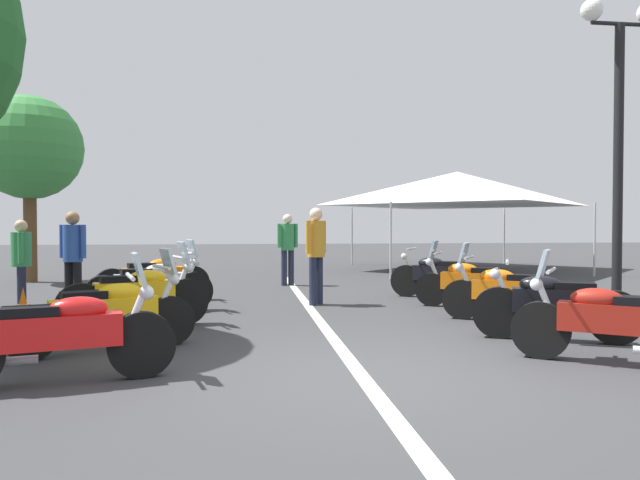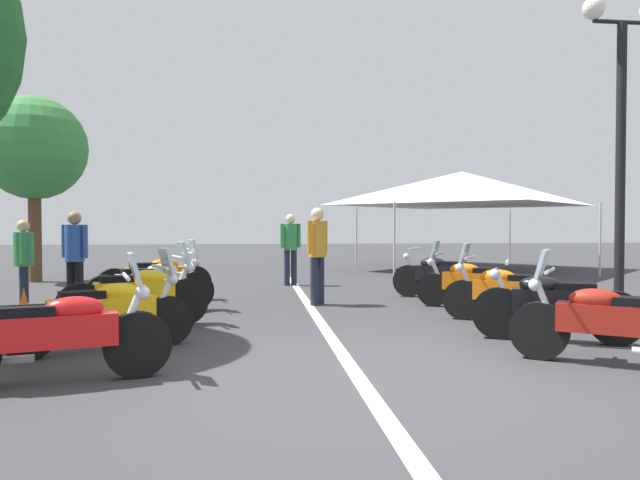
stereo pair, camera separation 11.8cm
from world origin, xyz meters
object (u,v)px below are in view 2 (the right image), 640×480
motorcycle_left_row_2 (137,295)px  motorcycle_right_row_1 (554,305)px  traffic_cone_0 (24,310)px  motorcycle_right_row_0 (611,322)px  motorcycle_left_row_1 (105,313)px  event_tent (462,189)px  motorcycle_left_row_0 (57,334)px  bystander_3 (24,258)px  motorcycle_right_row_3 (473,283)px  bystander_2 (75,252)px  roadside_tree_0 (34,149)px  motorcycle_right_row_4 (441,276)px  motorcycle_left_row_3 (153,285)px  motorcycle_right_row_2 (508,292)px  bystander_0 (290,244)px  bystander_1 (317,248)px  motorcycle_left_row_4 (156,278)px  street_lamp_twin_globe (621,102)px

motorcycle_left_row_2 → motorcycle_right_row_1: motorcycle_left_row_2 is taller
traffic_cone_0 → motorcycle_right_row_0: bearing=-112.5°
motorcycle_left_row_1 → event_tent: bearing=28.5°
motorcycle_left_row_0 → traffic_cone_0: size_ratio=3.38×
motorcycle_right_row_0 → bystander_3: 8.97m
motorcycle_right_row_3 → bystander_2: bystander_2 is taller
motorcycle_right_row_0 → roadside_tree_0: bearing=-12.9°
motorcycle_right_row_1 → event_tent: size_ratio=0.29×
motorcycle_right_row_4 → bystander_2: bystander_2 is taller
motorcycle_left_row_1 → bystander_2: bearing=85.9°
motorcycle_left_row_0 → motorcycle_right_row_0: motorcycle_left_row_0 is taller
motorcycle_left_row_3 → motorcycle_right_row_2: 5.69m
bystander_0 → motorcycle_left_row_3: bearing=-48.3°
motorcycle_left_row_3 → motorcycle_right_row_3: (-0.04, -5.50, -0.02)m
motorcycle_right_row_0 → roadside_tree_0: size_ratio=0.38×
motorcycle_right_row_2 → motorcycle_right_row_4: (2.92, 0.09, -0.00)m
motorcycle_left_row_0 → bystander_1: size_ratio=1.16×
motorcycle_left_row_1 → bystander_1: bystander_1 is taller
motorcycle_right_row_3 → motorcycle_left_row_0: bearing=66.8°
motorcycle_left_row_4 → roadside_tree_0: size_ratio=0.43×
motorcycle_left_row_4 → bystander_0: bearing=24.8°
motorcycle_left_row_2 → motorcycle_right_row_3: motorcycle_left_row_2 is taller
traffic_cone_0 → bystander_0: (5.74, -4.06, 0.73)m
motorcycle_right_row_0 → motorcycle_right_row_1: 1.29m
motorcycle_right_row_2 → motorcycle_right_row_3: bearing=-58.6°
motorcycle_left_row_1 → bystander_0: (7.26, -2.60, 0.56)m
bystander_2 → motorcycle_right_row_3: bearing=-69.5°
motorcycle_right_row_1 → motorcycle_right_row_3: motorcycle_right_row_3 is taller
bystander_3 → event_tent: size_ratio=0.24×
motorcycle_left_row_3 → bystander_0: 5.01m
motorcycle_left_row_1 → motorcycle_left_row_3: 2.99m
motorcycle_left_row_3 → motorcycle_right_row_3: bearing=-21.5°
motorcycle_left_row_2 → street_lamp_twin_globe: size_ratio=0.42×
motorcycle_left_row_0 → motorcycle_right_row_2: size_ratio=1.17×
motorcycle_left_row_2 → motorcycle_left_row_3: 1.43m
bystander_1 → street_lamp_twin_globe: bearing=-164.8°
motorcycle_left_row_0 → event_tent: size_ratio=0.32×
event_tent → motorcycle_right_row_0: bearing=166.7°
bystander_0 → bystander_1: bystander_1 is taller
motorcycle_right_row_4 → bystander_2: size_ratio=1.04×
motorcycle_left_row_3 → motorcycle_left_row_2: bearing=-110.5°
bystander_2 → motorcycle_right_row_4: bearing=-57.7°
motorcycle_left_row_0 → motorcycle_right_row_4: size_ratio=1.17×
motorcycle_left_row_0 → motorcycle_left_row_2: 2.98m
motorcycle_right_row_2 → event_tent: (10.07, -2.92, 2.19)m
bystander_2 → event_tent: bearing=-25.7°
street_lamp_twin_globe → traffic_cone_0: (0.37, 8.56, -2.99)m
motorcycle_right_row_3 → bystander_3: 7.75m
bystander_2 → bystander_3: 0.84m
street_lamp_twin_globe → roadside_tree_0: size_ratio=1.00×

